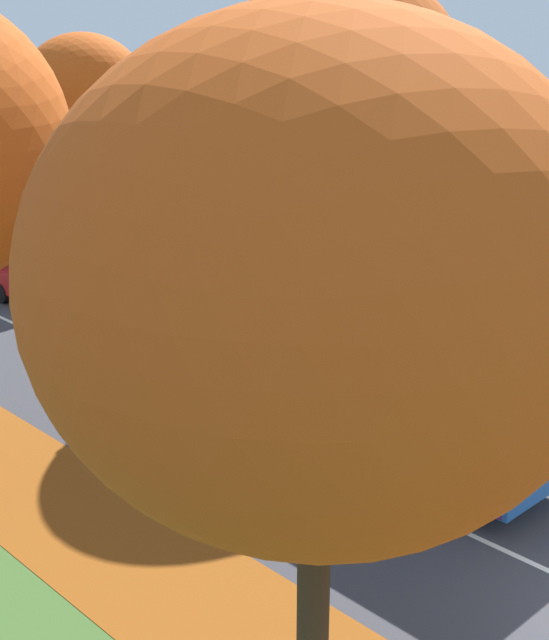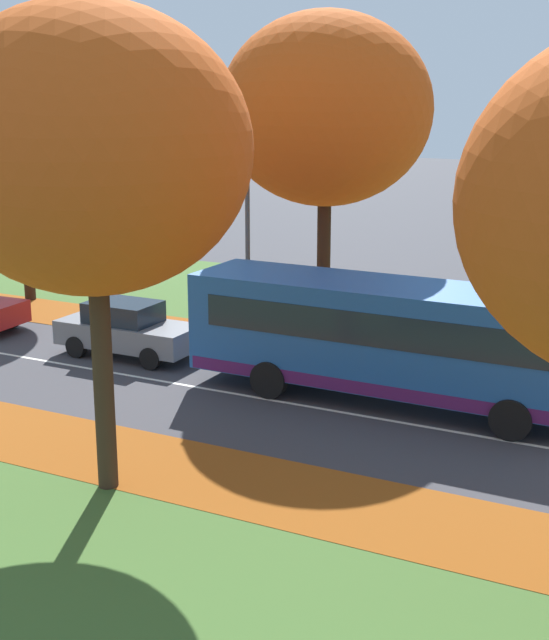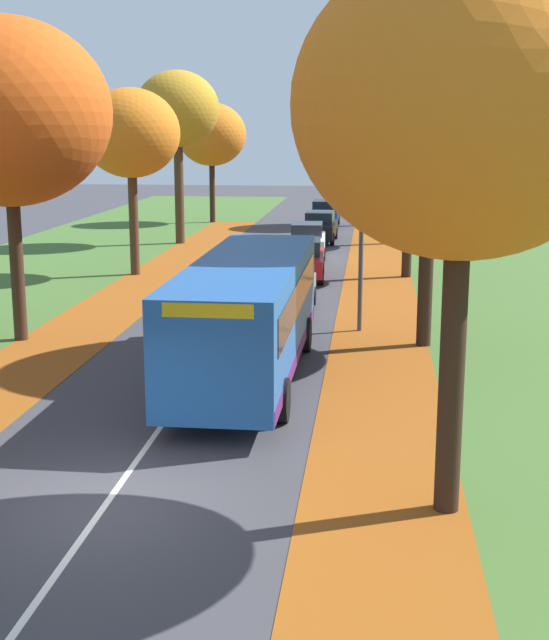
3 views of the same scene
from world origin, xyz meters
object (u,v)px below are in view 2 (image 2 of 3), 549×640
(tree_left_near, at_px, (92,150))
(tree_right_mid, at_px, (19,132))
(bus, at_px, (395,336))
(car_grey_lead, at_px, (127,329))
(streetlamp_right, at_px, (242,226))
(tree_right_near, at_px, (326,110))

(tree_left_near, height_order, tree_right_mid, tree_left_near)
(tree_right_mid, distance_m, bus, 16.99)
(car_grey_lead, bearing_deg, tree_left_near, -146.42)
(streetlamp_right, bearing_deg, tree_right_mid, 78.39)
(tree_left_near, distance_m, bus, 9.31)
(tree_right_mid, height_order, streetlamp_right, tree_right_mid)
(tree_left_near, height_order, streetlamp_right, tree_left_near)
(tree_left_near, distance_m, tree_right_near, 11.79)
(tree_right_mid, bearing_deg, streetlamp_right, -101.61)
(tree_right_mid, bearing_deg, tree_right_near, -89.57)
(tree_right_mid, distance_m, car_grey_lead, 10.15)
(tree_right_near, relative_size, bus, 0.95)
(tree_left_near, xyz_separation_m, car_grey_lead, (7.42, 4.93, -5.72))
(tree_left_near, distance_m, tree_right_mid, 17.09)
(tree_right_near, xyz_separation_m, bus, (-4.53, -3.94, -5.29))
(streetlamp_right, bearing_deg, bus, -112.77)
(streetlamp_right, bearing_deg, tree_left_near, -166.71)
(tree_right_mid, bearing_deg, tree_left_near, -133.10)
(tree_left_near, bearing_deg, streetlamp_right, 13.29)
(tree_right_near, height_order, streetlamp_right, tree_right_near)
(bus, bearing_deg, tree_right_near, 41.03)
(tree_right_near, distance_m, bus, 8.01)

